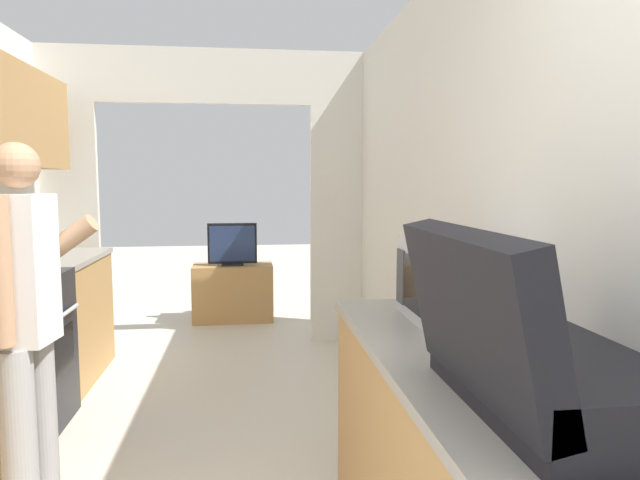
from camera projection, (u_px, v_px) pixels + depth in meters
wall_right at (511, 222)px, 2.23m from camera, size 0.06×6.74×2.50m
wall_far_with_doorway at (206, 176)px, 4.80m from camera, size 3.07×0.06×2.50m
person at (25, 330)px, 2.24m from camera, size 0.51×0.40×1.56m
suitcase at (525, 355)px, 1.30m from camera, size 0.45×0.68×0.42m
microwave at (460, 282)px, 2.12m from camera, size 0.38×0.47×0.30m
tv_cabinet at (233, 292)px, 5.79m from camera, size 0.80×0.42×0.57m
television at (232, 245)px, 5.69m from camera, size 0.49×0.16×0.42m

